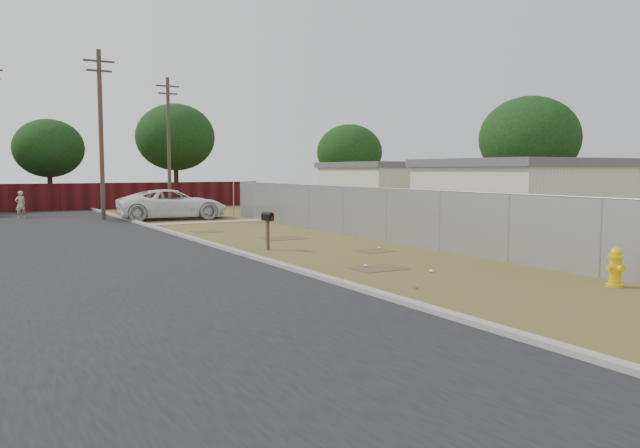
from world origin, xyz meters
TOP-DOWN VIEW (x-y plane):
  - ground at (0.00, 0.00)m, footprint 120.00×120.00m
  - street at (-6.76, 8.05)m, footprint 15.10×60.00m
  - chainlink_fence at (3.12, 1.03)m, footprint 0.10×27.06m
  - privacy_fence at (-6.00, 25.00)m, footprint 30.00×0.12m
  - utility_poles at (-3.67, 20.67)m, footprint 12.60×8.24m
  - houses at (9.70, 3.13)m, footprint 9.30×17.24m
  - horizon_trees at (0.84, 23.56)m, footprint 33.32×31.94m
  - fire_hydrant at (2.39, -9.92)m, footprint 0.44×0.46m
  - mailbox at (-1.73, 0.07)m, footprint 0.25×0.56m
  - pickup_truck at (-0.63, 14.57)m, footprint 6.08×3.22m
  - pedestrian at (-7.77, 19.46)m, footprint 0.64×0.51m
  - scattered_litter at (-0.26, -5.10)m, footprint 3.52×6.31m

SIDE VIEW (x-z plane):
  - ground at x=0.00m, z-range 0.00..0.00m
  - street at x=-6.76m, z-range -0.04..0.08m
  - scattered_litter at x=-0.26m, z-range 0.01..0.08m
  - fire_hydrant at x=2.39m, z-range -0.03..0.93m
  - pedestrian at x=-7.77m, z-range 0.00..1.52m
  - chainlink_fence at x=3.12m, z-range -0.21..1.81m
  - pickup_truck at x=-0.63m, z-range 0.00..1.63m
  - privacy_fence at x=-6.00m, z-range 0.00..1.80m
  - mailbox at x=-1.73m, z-range 0.37..1.65m
  - houses at x=9.70m, z-range 0.01..3.11m
  - horizon_trees at x=0.84m, z-range 0.74..8.52m
  - utility_poles at x=-3.67m, z-range 0.19..9.19m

